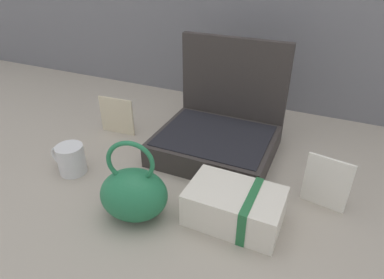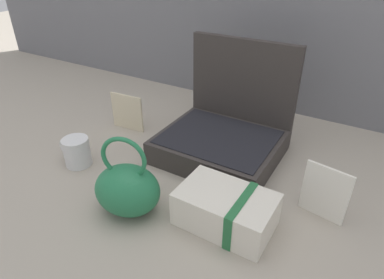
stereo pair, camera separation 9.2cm
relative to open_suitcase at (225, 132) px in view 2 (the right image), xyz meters
name	(u,v)px [view 2 (the right image)]	position (x,y,z in m)	size (l,w,h in m)	color
ground_plane	(189,170)	(-0.04, -0.15, -0.07)	(6.00, 6.00, 0.00)	#9E9384
open_suitcase	(225,132)	(0.00, 0.00, 0.00)	(0.36, 0.32, 0.34)	#332D2B
teal_pouch_handbag	(127,189)	(-0.08, -0.38, 0.00)	(0.20, 0.17, 0.22)	#237247
cream_toiletry_bag	(227,210)	(0.15, -0.30, -0.03)	(0.23, 0.15, 0.09)	silver
coffee_mug	(76,152)	(-0.36, -0.30, -0.03)	(0.12, 0.08, 0.09)	silver
info_card_left	(325,193)	(0.34, -0.15, 0.00)	(0.11, 0.01, 0.15)	white
poster_card_right	(127,112)	(-0.37, -0.04, -0.01)	(0.13, 0.01, 0.13)	beige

